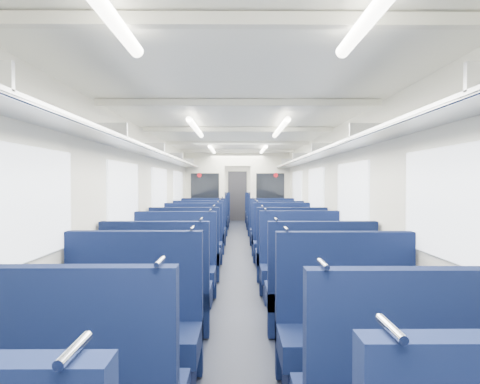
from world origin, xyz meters
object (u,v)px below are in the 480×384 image
object	(u,v)px
seat_22	(212,219)
end_door	(237,196)
seat_16	(199,237)
seat_20	(209,223)
seat_8	(158,298)
seat_10	(174,274)
seat_19	(272,232)
seat_21	(266,223)
seat_18	(203,232)
seat_23	(264,220)
seat_11	(301,272)
seat_17	(277,238)
seat_9	(319,298)
seat_7	(349,340)
bulkhead	(238,194)
seat_27	(260,214)
seat_13	(291,258)
seat_26	(215,214)
seat_6	(130,338)
seat_12	(186,257)
seat_15	(282,246)
seat_14	(193,247)
seat_24	(214,217)
seat_25	(261,217)

from	to	relation	value
seat_22	end_door	bearing A→B (deg)	76.94
seat_16	seat_20	distance (m)	3.03
seat_8	seat_10	xyz separation A→B (m)	(0.00, 1.10, 0.00)
seat_19	seat_21	bearing A→B (deg)	90.00
seat_18	seat_20	world-z (taller)	same
end_door	seat_22	world-z (taller)	end_door
seat_23	end_door	bearing A→B (deg)	102.81
end_door	seat_18	distance (m)	7.00
seat_11	seat_17	distance (m)	3.30
seat_22	seat_9	bearing A→B (deg)	-79.61
seat_20	seat_22	world-z (taller)	same
end_door	seat_16	xyz separation A→B (m)	(-0.83, -7.90, -0.63)
seat_7	seat_20	world-z (taller)	same
bulkhead	seat_27	size ratio (longest dim) A/B	2.32
end_door	seat_22	bearing A→B (deg)	-103.06
seat_16	seat_23	bearing A→B (deg)	68.69
seat_13	seat_26	distance (m)	9.23
end_door	seat_8	distance (m)	12.66
seat_6	seat_26	xyz separation A→B (m)	(0.00, 12.46, 0.00)
seat_12	seat_21	size ratio (longest dim) A/B	1.00
seat_15	seat_17	distance (m)	1.03
seat_13	seat_8	bearing A→B (deg)	-126.20
seat_14	seat_24	size ratio (longest dim) A/B	1.00
seat_6	seat_7	xyz separation A→B (m)	(1.66, -0.05, 0.00)
seat_6	seat_16	bearing A→B (deg)	90.00
seat_21	seat_16	bearing A→B (deg)	-119.03
seat_8	seat_16	xyz separation A→B (m)	(0.00, 4.72, 0.00)
seat_11	seat_14	xyz separation A→B (m)	(-1.66, 2.13, 0.00)
seat_14	seat_26	size ratio (longest dim) A/B	1.00
seat_8	seat_21	distance (m)	7.88
seat_13	seat_25	distance (m)	7.81
seat_9	seat_11	bearing A→B (deg)	90.00
seat_13	seat_17	size ratio (longest dim) A/B	1.00
seat_7	seat_9	bearing A→B (deg)	90.00
seat_9	seat_23	xyz separation A→B (m)	(0.00, 8.98, 0.00)
seat_13	seat_27	bearing A→B (deg)	90.00
seat_17	seat_26	world-z (taller)	same
seat_14	seat_25	size ratio (longest dim) A/B	1.00
seat_16	seat_23	distance (m)	4.57
seat_21	seat_25	world-z (taller)	same
seat_20	seat_25	distance (m)	2.87
seat_8	seat_14	bearing A→B (deg)	90.00
seat_6	seat_11	distance (m)	2.86
seat_9	seat_14	size ratio (longest dim) A/B	1.00
seat_17	seat_27	size ratio (longest dim) A/B	1.00
seat_13	seat_7	bearing A→B (deg)	-90.00
seat_15	seat_9	bearing A→B (deg)	-90.00
seat_8	seat_9	xyz separation A→B (m)	(1.66, -0.01, 0.00)
seat_9	seat_25	bearing A→B (deg)	90.00
seat_16	seat_22	world-z (taller)	same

